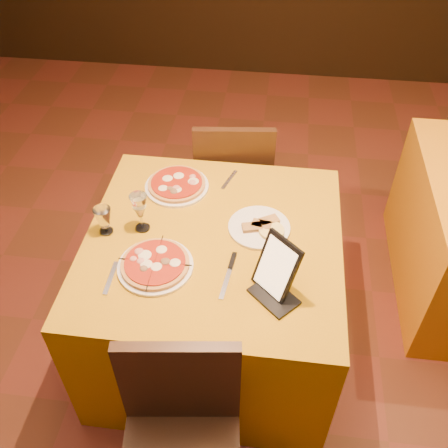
# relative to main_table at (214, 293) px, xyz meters

# --- Properties ---
(floor) EXTENTS (6.00, 7.00, 0.01)m
(floor) POSITION_rel_main_table_xyz_m (0.11, -0.45, -0.38)
(floor) COLOR #5E2D19
(floor) RESTS_ON ground
(main_table) EXTENTS (1.10, 1.10, 0.75)m
(main_table) POSITION_rel_main_table_xyz_m (0.00, 0.00, 0.00)
(main_table) COLOR #BC840C
(main_table) RESTS_ON floor
(chair_main_far) EXTENTS (0.44, 0.44, 0.91)m
(chair_main_far) POSITION_rel_main_table_xyz_m (0.00, 0.80, 0.08)
(chair_main_far) COLOR black
(chair_main_far) RESTS_ON floor
(pizza_near) EXTENTS (0.31, 0.31, 0.03)m
(pizza_near) POSITION_rel_main_table_xyz_m (-0.21, -0.19, 0.39)
(pizza_near) COLOR white
(pizza_near) RESTS_ON main_table
(pizza_far) EXTENTS (0.30, 0.30, 0.03)m
(pizza_far) POSITION_rel_main_table_xyz_m (-0.22, 0.32, 0.39)
(pizza_far) COLOR white
(pizza_far) RESTS_ON main_table
(cutlet_dish) EXTENTS (0.27, 0.27, 0.03)m
(cutlet_dish) POSITION_rel_main_table_xyz_m (0.19, 0.09, 0.39)
(cutlet_dish) COLOR white
(cutlet_dish) RESTS_ON main_table
(wine_glass) EXTENTS (0.08, 0.08, 0.19)m
(wine_glass) POSITION_rel_main_table_xyz_m (-0.32, 0.02, 0.47)
(wine_glass) COLOR #E0D37F
(wine_glass) RESTS_ON main_table
(water_glass) EXTENTS (0.09, 0.09, 0.13)m
(water_glass) POSITION_rel_main_table_xyz_m (-0.47, -0.02, 0.44)
(water_glass) COLOR silver
(water_glass) RESTS_ON main_table
(tablet) EXTENTS (0.19, 0.19, 0.23)m
(tablet) POSITION_rel_main_table_xyz_m (0.28, -0.24, 0.49)
(tablet) COLOR black
(tablet) RESTS_ON main_table
(knife) EXTENTS (0.04, 0.23, 0.01)m
(knife) POSITION_rel_main_table_xyz_m (0.09, -0.21, 0.38)
(knife) COLOR silver
(knife) RESTS_ON main_table
(fork_near) EXTENTS (0.02, 0.17, 0.01)m
(fork_near) POSITION_rel_main_table_xyz_m (-0.37, -0.27, 0.38)
(fork_near) COLOR silver
(fork_near) RESTS_ON main_table
(fork_far) EXTENTS (0.07, 0.15, 0.01)m
(fork_far) POSITION_rel_main_table_xyz_m (0.02, 0.40, 0.38)
(fork_far) COLOR silver
(fork_far) RESTS_ON main_table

